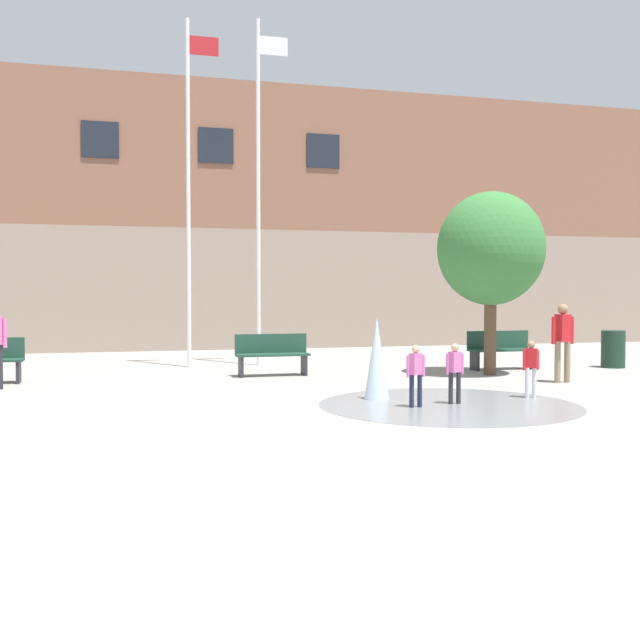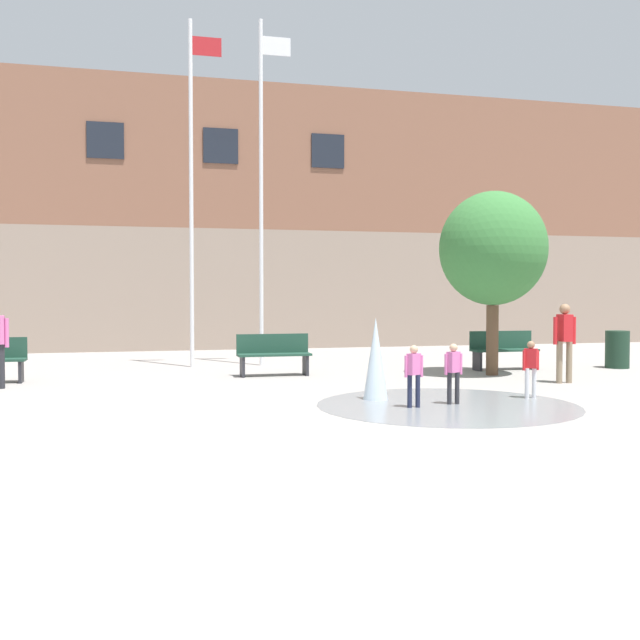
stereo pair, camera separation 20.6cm
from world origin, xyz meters
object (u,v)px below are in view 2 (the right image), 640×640
Objects in this scene: park_bench_under_left_flagpole at (274,354)px; trash_can at (617,349)px; flagpole_left at (192,184)px; child_in_fountain at (453,369)px; adult_near_bench at (565,337)px; child_with_pink_shirt at (531,365)px; child_running at (414,371)px; flagpole_right at (262,184)px; street_tree_near_building at (493,249)px; park_bench_under_right_flagpole at (503,349)px.

trash_can is (8.34, -0.38, -0.03)m from park_bench_under_left_flagpole.
flagpole_left reaches higher than park_bench_under_left_flagpole.
adult_near_bench is (3.36, 2.11, 0.35)m from child_in_fountain.
flagpole_left reaches higher than child_with_pink_shirt.
child_in_fountain is at bearing 165.43° from child_running.
child_in_fountain is 0.62× the size of adult_near_bench.
child_in_fountain is 7.75m from trash_can.
child_with_pink_shirt is at bearing -63.83° from flagpole_right.
trash_can is at bearing -2.62° from park_bench_under_left_flagpole.
child_in_fountain is at bearing -124.82° from street_tree_near_building.
flagpole_right reaches higher than park_bench_under_right_flagpole.
flagpole_left reaches higher than park_bench_under_right_flagpole.
flagpole_right is (-3.43, 6.98, 3.95)m from child_with_pink_shirt.
flagpole_right is at bearing 50.80° from adult_near_bench.
park_bench_under_right_flagpole is 1.01× the size of adult_near_bench.
child_running is at bearing -130.11° from park_bench_under_right_flagpole.
child_running is 0.12× the size of flagpole_left.
park_bench_under_left_flagpole is 5.82m from child_with_pink_shirt.
flagpole_right is 2.12× the size of street_tree_near_building.
flagpole_right is at bearing 161.05° from trash_can.
child_in_fountain is (2.03, -4.87, 0.10)m from park_bench_under_left_flagpole.
trash_can is at bearing -6.56° from park_bench_under_right_flagpole.
flagpole_right reaches higher than park_bench_under_left_flagpole.
flagpole_right is 5.96m from street_tree_near_building.
flagpole_right is 9.55m from trash_can.
child_with_pink_shirt is 9.50m from flagpole_left.
child_running reaches higher than park_bench_under_right_flagpole.
flagpole_left reaches higher than adult_near_bench.
park_bench_under_left_flagpole is 5.49m from park_bench_under_right_flagpole.
park_bench_under_left_flagpole is 4.72m from flagpole_right.
park_bench_under_left_flagpole is 1.78× the size of trash_can.
child_running is 8.53m from flagpole_right.
flagpole_right is (-1.86, 7.30, 3.95)m from child_in_fountain.
flagpole_right is (-5.22, 5.18, 3.59)m from adult_near_bench.
adult_near_bench is 9.35m from flagpole_left.
street_tree_near_building is at bearing -65.32° from child_with_pink_shirt.
park_bench_under_left_flagpole is 1.00× the size of park_bench_under_right_flagpole.
adult_near_bench is at bearing -174.56° from child_in_fountain.
trash_can is at bearing -96.76° from child_with_pink_shirt.
child_with_pink_shirt is at bearing -53.60° from flagpole_left.
flagpole_right is (-5.32, 2.48, 4.05)m from park_bench_under_right_flagpole.
flagpole_left is (-6.94, 5.18, 3.52)m from adult_near_bench.
child_in_fountain is 0.24× the size of street_tree_near_building.
park_bench_under_right_flagpole is 5.93m from child_in_fountain.
park_bench_under_left_flagpole is at bearing 179.44° from park_bench_under_right_flagpole.
child_in_fountain is at bearing -144.54° from trash_can.
child_in_fountain is 9.00m from flagpole_left.
street_tree_near_building is at bearing -29.21° from flagpole_left.
trash_can is (7.06, 4.67, -0.13)m from child_running.
adult_near_bench is at bearing -178.94° from child_running.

